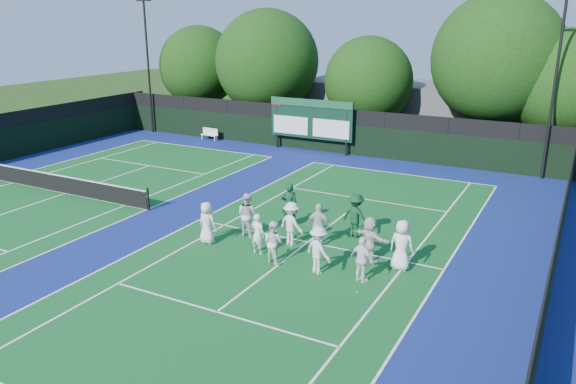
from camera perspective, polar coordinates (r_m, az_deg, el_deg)
The scene contains 33 objects.
ground at distance 22.04m, azimuth 0.90°, elevation -6.02°, with size 120.00×120.00×0.00m, color #1F3D10.
court_apron at distance 25.88m, azimuth -9.96°, elevation -2.66°, with size 34.00×32.00×0.01m, color navy.
near_court at distance 22.86m, azimuth 2.06°, elevation -5.12°, with size 11.05×23.85×0.01m.
left_court at distance 31.26m, azimuth -21.62°, elevation -0.12°, with size 11.05×23.85×0.01m.
back_fence at distance 37.98m, azimuth 3.97°, elevation 6.10°, with size 34.00×0.08×3.00m.
divider_fence_right at distance 20.38m, azimuth 25.57°, elevation -5.69°, with size 0.08×32.00×3.00m.
scoreboard at distance 37.88m, azimuth 2.33°, elevation 7.38°, with size 6.00×0.21×3.55m.
clubhouse at distance 43.99m, azimuth 13.17°, elevation 8.08°, with size 18.00×6.00×4.00m, color #57585C.
light_pole_left at distance 45.34m, azimuth -14.12°, elevation 13.76°, with size 1.20×0.30×10.12m.
light_pole_right at distance 33.82m, azimuth 25.70°, elevation 11.55°, with size 1.20×0.30×10.12m.
tennis_net at distance 31.13m, azimuth -21.72°, elevation 0.72°, with size 11.30×0.10×1.10m.
bench at distance 42.18m, azimuth -7.94°, elevation 5.88°, with size 1.43×0.48×0.89m.
tree_a at distance 47.10m, azimuth -8.80°, elevation 12.32°, with size 6.43×6.43×8.16m.
tree_b at distance 43.54m, azimuth -1.91°, elevation 12.81°, with size 7.84×7.84×9.43m.
tree_c at distance 40.19m, azimuth 8.41°, elevation 10.86°, with size 6.15×6.15×7.56m.
tree_d at distance 38.02m, azimuth 20.77°, elevation 12.19°, with size 8.15×8.15×10.33m.
tree_e at distance 37.80m, azimuth 26.53°, elevation 9.50°, with size 6.58×6.58×8.21m.
tennis_ball_1 at distance 23.29m, azimuth 2.87°, elevation -4.62°, with size 0.07×0.07×0.07m, color #C8D418.
tennis_ball_2 at distance 18.99m, azimuth 7.05°, elevation -10.09°, with size 0.07×0.07×0.07m, color #C8D418.
tennis_ball_3 at distance 25.46m, azimuth 0.18°, elevation -2.65°, with size 0.07×0.07×0.07m, color #C8D418.
tennis_ball_4 at distance 23.98m, azimuth 4.89°, elevation -4.01°, with size 0.07×0.07×0.07m, color #C8D418.
player_front_0 at distance 22.72m, azimuth -8.23°, elevation -3.12°, with size 0.85×0.55×1.73m, color white.
player_front_1 at distance 21.51m, azimuth -3.10°, elevation -4.27°, with size 0.60×0.39×1.65m, color white.
player_front_2 at distance 20.76m, azimuth -1.51°, elevation -5.10°, with size 0.79×0.62×1.63m, color white.
player_front_3 at distance 19.92m, azimuth 3.12°, elevation -5.91°, with size 1.14×0.66×1.77m, color white.
player_front_4 at distance 19.46m, azimuth 7.54°, elevation -6.82°, with size 0.96×0.40×1.64m, color white.
player_back_0 at distance 23.27m, azimuth -4.16°, elevation -2.30°, with size 0.91×0.71×1.86m, color silver.
player_back_1 at distance 22.29m, azimuth 0.37°, elevation -3.25°, with size 1.16×0.67×1.80m, color white.
player_back_2 at distance 22.23m, azimuth 3.16°, elevation -3.37°, with size 1.04×0.43×1.77m, color silver.
player_back_3 at distance 21.12m, azimuth 8.30°, elevation -4.74°, with size 1.60×0.51×1.73m, color silver.
player_back_4 at distance 20.57m, azimuth 11.46°, elevation -5.31°, with size 0.92×0.60×1.87m, color white.
coach_left at distance 24.27m, azimuth 0.14°, elevation -1.30°, with size 0.71×0.47×1.96m, color #103C24.
coach_right at distance 23.23m, azimuth 6.89°, elevation -2.41°, with size 1.21×0.69×1.87m, color #103A1D.
Camera 1 is at (9.25, -17.99, 8.74)m, focal length 35.00 mm.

